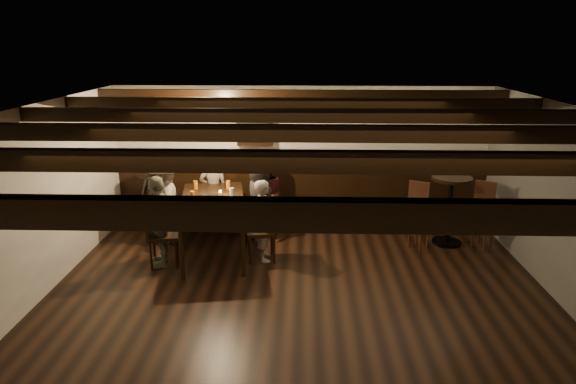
{
  "coord_description": "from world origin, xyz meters",
  "views": [
    {
      "loc": [
        0.05,
        -5.31,
        3.15
      ],
      "look_at": [
        -0.16,
        1.3,
        1.18
      ],
      "focal_mm": 32.0,
      "sensor_mm": 36.0,
      "label": 1
    }
  ],
  "objects_px": {
    "dining_table": "(213,205)",
    "high_top_table": "(450,200)",
    "person_bench_left": "(159,195)",
    "person_left_near": "(166,201)",
    "person_right_near": "(260,199)",
    "person_bench_centre": "(214,190)",
    "person_bench_right": "(267,194)",
    "chair_left_far": "(163,246)",
    "bar_stool_right": "(483,223)",
    "chair_right_near": "(258,222)",
    "chair_right_far": "(262,241)",
    "bar_stool_left": "(419,223)",
    "person_left_far": "(159,221)",
    "person_right_far": "(264,220)",
    "chair_left_near": "(169,225)"
  },
  "relations": [
    {
      "from": "chair_right_near",
      "to": "bar_stool_right",
      "type": "relative_size",
      "value": 0.78
    },
    {
      "from": "chair_left_near",
      "to": "person_bench_centre",
      "type": "relative_size",
      "value": 0.68
    },
    {
      "from": "chair_right_far",
      "to": "person_left_far",
      "type": "relative_size",
      "value": 0.7
    },
    {
      "from": "person_bench_left",
      "to": "person_bench_right",
      "type": "relative_size",
      "value": 1.08
    },
    {
      "from": "person_bench_centre",
      "to": "bar_stool_left",
      "type": "height_order",
      "value": "person_bench_centre"
    },
    {
      "from": "person_left_far",
      "to": "person_right_far",
      "type": "height_order",
      "value": "person_left_far"
    },
    {
      "from": "person_bench_right",
      "to": "bar_stool_right",
      "type": "height_order",
      "value": "person_bench_right"
    },
    {
      "from": "chair_left_far",
      "to": "bar_stool_left",
      "type": "distance_m",
      "value": 3.9
    },
    {
      "from": "person_bench_centre",
      "to": "person_left_near",
      "type": "relative_size",
      "value": 0.96
    },
    {
      "from": "person_left_near",
      "to": "person_right_far",
      "type": "distance_m",
      "value": 1.75
    },
    {
      "from": "person_left_far",
      "to": "person_right_near",
      "type": "xyz_separation_m",
      "value": [
        1.34,
        1.12,
        -0.0
      ]
    },
    {
      "from": "bar_stool_left",
      "to": "person_left_far",
      "type": "bearing_deg",
      "value": -141.38
    },
    {
      "from": "dining_table",
      "to": "person_bench_left",
      "type": "distance_m",
      "value": 1.27
    },
    {
      "from": "person_bench_centre",
      "to": "person_right_far",
      "type": "bearing_deg",
      "value": 116.57
    },
    {
      "from": "person_bench_centre",
      "to": "person_left_near",
      "type": "height_order",
      "value": "person_left_near"
    },
    {
      "from": "chair_right_near",
      "to": "bar_stool_left",
      "type": "height_order",
      "value": "bar_stool_left"
    },
    {
      "from": "person_bench_centre",
      "to": "person_bench_right",
      "type": "distance_m",
      "value": 0.91
    },
    {
      "from": "person_right_far",
      "to": "person_left_far",
      "type": "bearing_deg",
      "value": 90.0
    },
    {
      "from": "person_right_far",
      "to": "chair_right_far",
      "type": "bearing_deg",
      "value": 90.0
    },
    {
      "from": "dining_table",
      "to": "person_right_near",
      "type": "relative_size",
      "value": 1.69
    },
    {
      "from": "person_bench_right",
      "to": "person_left_near",
      "type": "relative_size",
      "value": 0.89
    },
    {
      "from": "person_bench_centre",
      "to": "person_right_near",
      "type": "bearing_deg",
      "value": 141.34
    },
    {
      "from": "high_top_table",
      "to": "person_left_far",
      "type": "bearing_deg",
      "value": -167.76
    },
    {
      "from": "bar_stool_left",
      "to": "bar_stool_right",
      "type": "bearing_deg",
      "value": 30.62
    },
    {
      "from": "person_bench_left",
      "to": "high_top_table",
      "type": "relative_size",
      "value": 1.19
    },
    {
      "from": "chair_left_near",
      "to": "high_top_table",
      "type": "distance_m",
      "value": 4.49
    },
    {
      "from": "person_bench_left",
      "to": "person_left_near",
      "type": "height_order",
      "value": "person_left_near"
    },
    {
      "from": "chair_right_near",
      "to": "person_bench_right",
      "type": "distance_m",
      "value": 0.59
    },
    {
      "from": "dining_table",
      "to": "high_top_table",
      "type": "height_order",
      "value": "high_top_table"
    },
    {
      "from": "person_bench_right",
      "to": "high_top_table",
      "type": "xyz_separation_m",
      "value": [
        2.94,
        -0.65,
        0.12
      ]
    },
    {
      "from": "chair_left_far",
      "to": "person_right_near",
      "type": "height_order",
      "value": "person_right_near"
    },
    {
      "from": "chair_left_near",
      "to": "bar_stool_left",
      "type": "bearing_deg",
      "value": 78.74
    },
    {
      "from": "person_bench_right",
      "to": "high_top_table",
      "type": "height_order",
      "value": "person_bench_right"
    },
    {
      "from": "dining_table",
      "to": "person_left_near",
      "type": "relative_size",
      "value": 1.63
    },
    {
      "from": "dining_table",
      "to": "high_top_table",
      "type": "xyz_separation_m",
      "value": [
        3.69,
        0.38,
        -0.0
      ]
    },
    {
      "from": "person_bench_left",
      "to": "person_right_far",
      "type": "relative_size",
      "value": 1.08
    },
    {
      "from": "chair_right_far",
      "to": "bar_stool_right",
      "type": "relative_size",
      "value": 0.84
    },
    {
      "from": "chair_right_far",
      "to": "person_right_near",
      "type": "distance_m",
      "value": 0.98
    },
    {
      "from": "person_left_near",
      "to": "person_right_near",
      "type": "relative_size",
      "value": 1.03
    },
    {
      "from": "chair_right_far",
      "to": "person_bench_centre",
      "type": "height_order",
      "value": "person_bench_centre"
    },
    {
      "from": "dining_table",
      "to": "person_bench_centre",
      "type": "bearing_deg",
      "value": 90.0
    },
    {
      "from": "person_bench_right",
      "to": "person_left_far",
      "type": "bearing_deg",
      "value": 39.29
    },
    {
      "from": "person_bench_right",
      "to": "person_bench_left",
      "type": "bearing_deg",
      "value": -0.0
    },
    {
      "from": "chair_left_near",
      "to": "person_bench_centre",
      "type": "xyz_separation_m",
      "value": [
        0.62,
        0.71,
        0.39
      ]
    },
    {
      "from": "chair_right_far",
      "to": "person_left_near",
      "type": "height_order",
      "value": "person_left_near"
    },
    {
      "from": "chair_right_far",
      "to": "person_left_far",
      "type": "distance_m",
      "value": 1.52
    },
    {
      "from": "chair_left_far",
      "to": "person_bench_right",
      "type": "height_order",
      "value": "person_bench_right"
    },
    {
      "from": "chair_left_far",
      "to": "person_left_near",
      "type": "relative_size",
      "value": 0.69
    },
    {
      "from": "person_right_near",
      "to": "person_left_near",
      "type": "bearing_deg",
      "value": 90.0
    },
    {
      "from": "chair_right_near",
      "to": "chair_right_far",
      "type": "distance_m",
      "value": 0.9
    }
  ]
}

